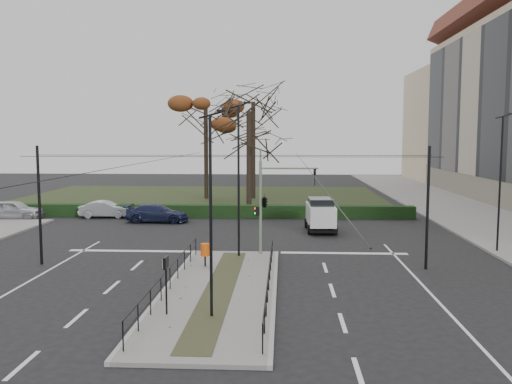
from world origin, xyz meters
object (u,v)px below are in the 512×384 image
(parked_car_first, at_px, (13,210))
(bare_tree_center, at_px, (253,109))
(streetlamp_median_far, at_px, (239,179))
(rust_tree, at_px, (206,106))
(litter_bin, at_px, (205,250))
(streetlamp_median_near, at_px, (211,213))
(traffic_light, at_px, (266,200))
(streetlamp_sidewalk, at_px, (500,181))
(bare_tree_near, at_px, (249,118))
(info_panel, at_px, (166,269))
(parked_car_second, at_px, (106,209))
(parked_car_third, at_px, (157,213))
(white_van, at_px, (320,214))

(parked_car_first, bearing_deg, bare_tree_center, -52.30)
(streetlamp_median_far, relative_size, rust_tree, 0.65)
(litter_bin, xyz_separation_m, streetlamp_median_near, (1.32, -7.39, 2.86))
(litter_bin, xyz_separation_m, streetlamp_median_far, (1.47, 2.35, 3.32))
(traffic_light, distance_m, streetlamp_sidewalk, 12.94)
(bare_tree_near, bearing_deg, info_panel, -92.48)
(streetlamp_median_far, bearing_deg, litter_bin, -122.04)
(parked_car_second, height_order, parked_car_third, parked_car_third)
(litter_bin, relative_size, rust_tree, 0.09)
(traffic_light, bearing_deg, bare_tree_center, 94.63)
(streetlamp_median_far, xyz_separation_m, streetlamp_sidewalk, (14.22, 2.09, -0.26))
(streetlamp_median_near, distance_m, streetlamp_median_far, 9.75)
(traffic_light, height_order, white_van, traffic_light)
(rust_tree, bearing_deg, parked_car_first, -131.93)
(parked_car_second, bearing_deg, info_panel, -160.98)
(parked_car_first, xyz_separation_m, bare_tree_near, (18.18, 4.98, 7.22))
(parked_car_first, relative_size, white_van, 1.08)
(rust_tree, bearing_deg, streetlamp_median_near, -81.57)
(streetlamp_median_near, relative_size, bare_tree_center, 0.54)
(streetlamp_median_near, height_order, parked_car_second, streetlamp_median_near)
(info_panel, xyz_separation_m, parked_car_third, (-5.43, 21.68, -1.09))
(litter_bin, relative_size, white_van, 0.26)
(streetlamp_median_near, relative_size, parked_car_second, 1.77)
(bare_tree_near, bearing_deg, streetlamp_median_near, -89.05)
(white_van, bearing_deg, bare_tree_center, 106.46)
(streetlamp_sidewalk, relative_size, parked_car_first, 1.67)
(rust_tree, height_order, bare_tree_near, rust_tree)
(parked_car_first, distance_m, rust_tree, 21.53)
(parked_car_third, distance_m, white_van, 12.57)
(streetlamp_median_near, bearing_deg, traffic_light, 81.56)
(streetlamp_sidewalk, relative_size, rust_tree, 0.61)
(traffic_light, bearing_deg, parked_car_second, 134.60)
(streetlamp_sidewalk, xyz_separation_m, parked_car_first, (-33.01, 10.76, -3.22))
(streetlamp_median_near, bearing_deg, parked_car_third, 107.97)
(parked_car_third, bearing_deg, streetlamp_median_far, -147.76)
(rust_tree, xyz_separation_m, bare_tree_near, (5.06, -9.63, -1.61))
(info_panel, bearing_deg, streetlamp_sidewalk, 36.12)
(litter_bin, bearing_deg, parked_car_second, 122.25)
(info_panel, bearing_deg, parked_car_first, 127.12)
(streetlamp_median_far, bearing_deg, info_panel, -100.63)
(streetlamp_median_near, bearing_deg, litter_bin, 100.11)
(parked_car_second, bearing_deg, parked_car_first, 97.19)
(litter_bin, height_order, parked_car_first, parked_car_first)
(litter_bin, distance_m, rust_tree, 31.32)
(traffic_light, bearing_deg, streetlamp_median_far, -153.33)
(litter_bin, bearing_deg, streetlamp_sidewalk, 15.80)
(parked_car_third, height_order, rust_tree, rust_tree)
(info_panel, distance_m, parked_car_third, 22.38)
(traffic_light, height_order, streetlamp_median_near, streetlamp_median_near)
(streetlamp_median_far, height_order, white_van, streetlamp_median_far)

